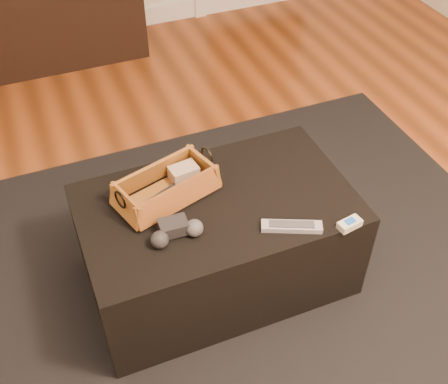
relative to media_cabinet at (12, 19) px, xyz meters
name	(u,v)px	position (x,y,z in m)	size (l,w,h in m)	color
floor	(240,373)	(0.43, -2.51, -0.31)	(5.00, 5.50, 0.01)	brown
baseboard	(82,28)	(0.43, 0.22, -0.24)	(5.00, 0.04, 0.12)	white
media_cabinet	(12,19)	(0.00, 0.00, 0.00)	(1.54, 0.45, 0.60)	black
area_rug	(222,285)	(0.51, -2.13, -0.30)	(2.60, 2.00, 0.01)	black
ottoman	(217,241)	(0.51, -2.08, -0.08)	(1.00, 0.60, 0.42)	black
tv_remote	(165,196)	(0.34, -2.00, 0.15)	(0.20, 0.04, 0.02)	black
cloth_bundle	(184,173)	(0.44, -1.92, 0.17)	(0.10, 0.07, 0.06)	tan
wicker_basket	(166,188)	(0.36, -1.98, 0.17)	(0.41, 0.30, 0.13)	#A26724
game_controller	(176,231)	(0.32, -2.18, 0.16)	(0.19, 0.11, 0.06)	black
silver_remote	(292,226)	(0.70, -2.29, 0.14)	(0.21, 0.13, 0.02)	#A7A8AF
cream_gadget	(350,224)	(0.89, -2.36, 0.14)	(0.09, 0.06, 0.03)	beige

